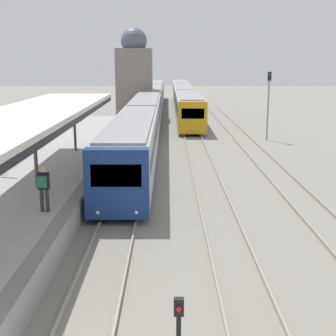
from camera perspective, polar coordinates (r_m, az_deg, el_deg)
name	(u,v)px	position (r m, az deg, el deg)	size (l,w,h in m)	color
platform_canopy	(32,114)	(20.56, -16.19, 6.37)	(4.00, 21.56, 3.33)	beige
person_on_platform	(42,186)	(17.42, -15.09, -2.10)	(0.40, 0.40, 1.66)	#2D2D33
train_near	(148,105)	(51.47, -2.43, 7.69)	(2.56, 67.24, 3.21)	navy
train_far	(182,97)	(63.68, 1.78, 8.66)	(2.53, 46.95, 3.17)	gold
signal_post_near	(177,332)	(9.81, 1.16, -19.31)	(0.20, 0.22, 1.89)	black
signal_mast_far	(267,98)	(39.57, 11.99, 8.34)	(0.28, 0.29, 5.59)	gray
distant_domed_building	(133,77)	(54.61, -4.27, 11.06)	(4.00, 4.00, 10.12)	slate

